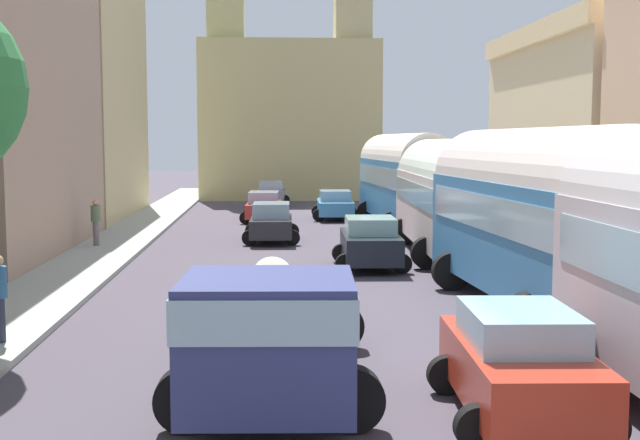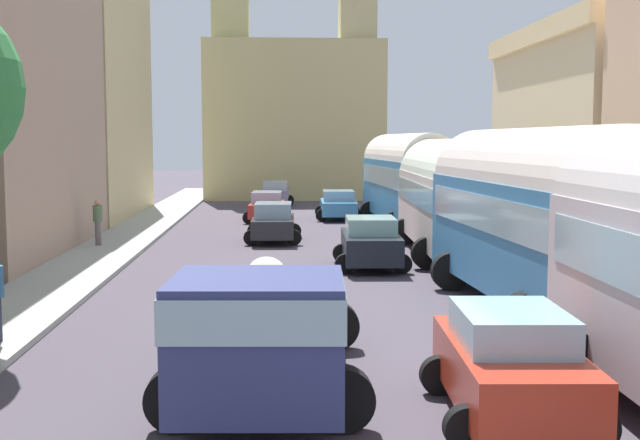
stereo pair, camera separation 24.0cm
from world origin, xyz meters
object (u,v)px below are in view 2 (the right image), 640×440
parked_bus_1 (534,211)px  car_5 (338,205)px  car_4 (371,242)px  car_0 (273,222)px  cargo_truck_0 (265,325)px  parked_bus_3 (406,176)px  car_1 (267,206)px  pedestrian_0 (98,220)px  car_2 (276,193)px  parked_bus_2 (449,192)px  car_3 (510,364)px

parked_bus_1 → car_5: (-2.75, 22.03, -1.60)m
car_4 → car_0: bearing=114.5°
cargo_truck_0 → parked_bus_1: bearing=44.4°
parked_bus_3 → car_5: (-2.75, 4.03, -1.63)m
parked_bus_3 → car_4: parked_bus_3 is taller
car_1 → pedestrian_0: 11.34m
car_2 → parked_bus_1: bearing=-79.0°
parked_bus_1 → pedestrian_0: parked_bus_1 is taller
cargo_truck_0 → pedestrian_0: (-6.29, 17.44, -0.10)m
pedestrian_0 → parked_bus_2: bearing=-11.3°
cargo_truck_0 → parked_bus_2: bearing=67.9°
parked_bus_3 → parked_bus_1: bearing=-90.0°
car_0 → car_1: (-0.32, 7.87, -0.02)m
parked_bus_1 → car_3: 7.72m
parked_bus_1 → car_0: parked_bus_1 is taller
parked_bus_2 → cargo_truck_0: size_ratio=1.28×
car_2 → car_5: bearing=-69.2°
parked_bus_1 → car_1: (-6.32, 21.05, -1.60)m
car_1 → car_2: 9.26m
parked_bus_1 → parked_bus_3: size_ratio=0.93×
car_4 → pedestrian_0: 10.61m
car_0 → car_3: (3.36, -20.28, 0.04)m
car_0 → car_1: size_ratio=0.95×
parked_bus_1 → pedestrian_0: size_ratio=5.00×
car_1 → car_3: bearing=-82.5°
parked_bus_2 → pedestrian_0: bearing=168.7°
cargo_truck_0 → car_1: (-0.23, 27.02, -0.41)m
car_2 → car_4: (2.92, -23.75, 0.02)m
parked_bus_2 → car_4: parked_bus_2 is taller
parked_bus_3 → car_5: parked_bus_3 is taller
parked_bus_2 → car_2: parked_bus_2 is taller
car_0 → car_4: car_4 is taller
car_2 → car_4: bearing=-83.0°
parked_bus_3 → car_2: size_ratio=2.62×
parked_bus_1 → car_3: size_ratio=2.39×
parked_bus_1 → car_5: bearing=97.1°
car_4 → parked_bus_1: bearing=-65.6°
parked_bus_2 → pedestrian_0: size_ratio=5.19×
parked_bus_1 → parked_bus_2: parked_bus_1 is taller
car_3 → pedestrian_0: size_ratio=2.09×
parked_bus_2 → car_4: bearing=-140.6°
pedestrian_0 → car_3: bearing=-62.3°
parked_bus_2 → car_3: (-2.64, -16.10, -1.40)m
parked_bus_1 → car_2: size_ratio=2.43×
parked_bus_3 → car_2: bearing=115.6°
parked_bus_1 → cargo_truck_0: size_ratio=1.23×
car_1 → car_3: 28.39m
parked_bus_2 → car_4: size_ratio=2.54×
car_3 → cargo_truck_0: bearing=162.0°
car_1 → car_2: car_2 is taller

